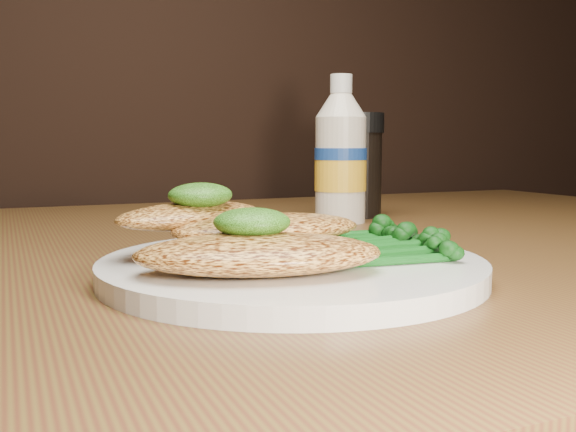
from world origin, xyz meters
name	(u,v)px	position (x,y,z in m)	size (l,w,h in m)	color
plate	(292,268)	(-0.09, 0.89, 0.76)	(0.25, 0.25, 0.01)	white
chicken_front	(259,254)	(-0.12, 0.85, 0.77)	(0.15, 0.08, 0.02)	#EFA94C
chicken_mid	(268,228)	(-0.10, 0.90, 0.78)	(0.13, 0.06, 0.02)	#EFA94C
chicken_back	(191,215)	(-0.14, 0.93, 0.79)	(0.12, 0.06, 0.02)	#EFA94C
pesto_front	(252,222)	(-0.12, 0.86, 0.79)	(0.05, 0.04, 0.02)	black
pesto_back	(200,195)	(-0.14, 0.93, 0.80)	(0.05, 0.04, 0.02)	black
broccolini_bundle	(356,241)	(-0.04, 0.88, 0.77)	(0.12, 0.09, 0.02)	#115116
mayo_bottle	(341,149)	(0.08, 1.14, 0.83)	(0.06, 0.06, 0.16)	beige
pepper_grinder	(362,165)	(0.13, 1.17, 0.81)	(0.05, 0.05, 0.12)	black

